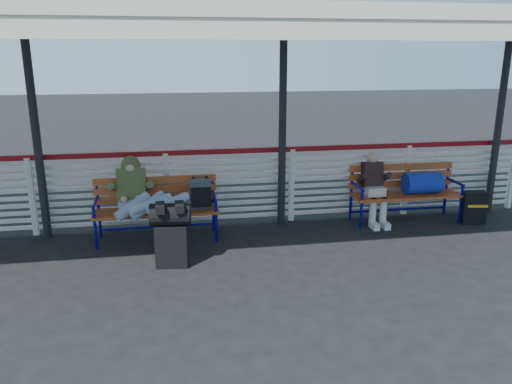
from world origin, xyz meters
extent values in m
plane|color=black|center=(0.00, 0.00, 0.00)|extent=(60.00, 60.00, 0.00)
cube|color=silver|center=(0.00, 1.90, 0.60)|extent=(12.00, 0.04, 1.04)
cube|color=maroon|center=(0.00, 1.90, 1.20)|extent=(12.00, 0.06, 0.08)
cube|color=silver|center=(6.00, 1.90, 0.60)|extent=(0.08, 0.08, 1.20)
cube|color=silver|center=(0.00, 0.90, 3.08)|extent=(12.60, 3.60, 0.16)
cube|color=silver|center=(0.00, -0.85, 2.95)|extent=(12.60, 0.06, 0.30)
cylinder|color=black|center=(-1.80, 1.75, 1.50)|extent=(0.12, 0.12, 3.00)
cylinder|color=black|center=(1.80, 1.75, 1.50)|extent=(0.12, 0.12, 3.00)
cylinder|color=black|center=(5.50, 1.75, 1.50)|extent=(0.12, 0.12, 3.00)
cube|color=black|center=(0.04, 0.38, 0.28)|extent=(0.43, 0.29, 0.56)
cylinder|color=black|center=(0.04, 0.38, 0.70)|extent=(0.54, 0.34, 0.28)
cube|color=#A84B20|center=(-0.16, 1.33, 0.45)|extent=(1.80, 0.50, 0.04)
cube|color=#A84B20|center=(-0.16, 1.59, 0.72)|extent=(1.80, 0.10, 0.40)
cylinder|color=#0C0C86|center=(-1.01, 1.13, 0.23)|extent=(0.04, 0.04, 0.45)
cylinder|color=#0C0C86|center=(0.69, 1.13, 0.23)|extent=(0.04, 0.04, 0.45)
cylinder|color=#0C0C86|center=(-1.01, 1.60, 0.45)|extent=(0.04, 0.04, 0.90)
cylinder|color=#0C0C86|center=(0.69, 1.60, 0.45)|extent=(0.04, 0.04, 0.90)
cube|color=#484C50|center=(0.49, 1.35, 0.68)|extent=(0.31, 0.19, 0.43)
cube|color=#A84B20|center=(3.84, 1.51, 0.45)|extent=(1.80, 0.50, 0.04)
cube|color=#A84B20|center=(3.84, 1.77, 0.72)|extent=(1.80, 0.10, 0.40)
cylinder|color=#0C0C86|center=(2.99, 1.31, 0.23)|extent=(0.04, 0.04, 0.45)
cylinder|color=#0C0C86|center=(4.69, 1.31, 0.23)|extent=(0.04, 0.04, 0.45)
cylinder|color=#0C0C86|center=(2.99, 1.78, 0.45)|extent=(0.04, 0.04, 0.90)
cylinder|color=#0C0C86|center=(4.69, 1.78, 0.45)|extent=(0.04, 0.04, 0.90)
cylinder|color=navy|center=(4.09, 1.51, 0.64)|extent=(0.59, 0.35, 0.35)
cube|color=#919FC3|center=(-0.51, 1.38, 0.54)|extent=(0.36, 0.26, 0.18)
cube|color=#434D29|center=(-0.51, 1.58, 0.80)|extent=(0.42, 0.38, 0.53)
sphere|color=#434D29|center=(-0.51, 1.68, 1.08)|extent=(0.28, 0.28, 0.28)
sphere|color=tan|center=(-0.51, 1.64, 1.07)|extent=(0.21, 0.21, 0.21)
cube|color=black|center=(-0.08, 0.32, 0.81)|extent=(0.11, 0.27, 0.10)
cube|color=black|center=(0.16, 0.32, 0.81)|extent=(0.11, 0.27, 0.10)
cube|color=beige|center=(3.29, 1.54, 0.53)|extent=(0.30, 0.24, 0.16)
cube|color=black|center=(3.29, 1.68, 0.78)|extent=(0.32, 0.23, 0.42)
sphere|color=tan|center=(3.29, 1.70, 1.05)|extent=(0.19, 0.19, 0.19)
cylinder|color=beige|center=(3.20, 1.36, 0.24)|extent=(0.11, 0.11, 0.46)
cylinder|color=beige|center=(3.38, 1.36, 0.24)|extent=(0.11, 0.11, 0.46)
cube|color=silver|center=(3.20, 1.26, 0.05)|extent=(0.10, 0.24, 0.10)
cube|color=silver|center=(3.38, 1.26, 0.05)|extent=(0.10, 0.24, 0.10)
cube|color=black|center=(4.89, 1.26, 0.26)|extent=(0.41, 0.27, 0.53)
cube|color=gold|center=(4.89, 1.15, 0.32)|extent=(0.31, 0.07, 0.04)
camera|label=1|loc=(0.08, -5.74, 2.68)|focal=35.00mm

